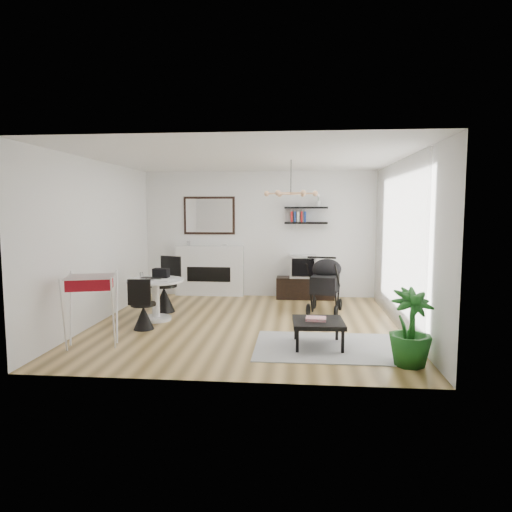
# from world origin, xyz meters

# --- Properties ---
(floor) EXTENTS (5.00, 5.00, 0.00)m
(floor) POSITION_xyz_m (0.00, 0.00, 0.00)
(floor) COLOR brown
(floor) RESTS_ON ground
(ceiling) EXTENTS (5.00, 5.00, 0.00)m
(ceiling) POSITION_xyz_m (0.00, 0.00, 2.70)
(ceiling) COLOR white
(ceiling) RESTS_ON wall_back
(wall_back) EXTENTS (5.00, 0.00, 5.00)m
(wall_back) POSITION_xyz_m (0.00, 2.50, 1.35)
(wall_back) COLOR white
(wall_back) RESTS_ON floor
(wall_left) EXTENTS (0.00, 5.00, 5.00)m
(wall_left) POSITION_xyz_m (-2.50, 0.00, 1.35)
(wall_left) COLOR white
(wall_left) RESTS_ON floor
(wall_right) EXTENTS (0.00, 5.00, 5.00)m
(wall_right) POSITION_xyz_m (2.50, 0.00, 1.35)
(wall_right) COLOR white
(wall_right) RESTS_ON floor
(sheer_curtain) EXTENTS (0.04, 3.60, 2.60)m
(sheer_curtain) POSITION_xyz_m (2.40, 0.20, 1.35)
(sheer_curtain) COLOR white
(sheer_curtain) RESTS_ON wall_right
(fireplace) EXTENTS (1.50, 0.17, 2.16)m
(fireplace) POSITION_xyz_m (-1.10, 2.42, 0.69)
(fireplace) COLOR white
(fireplace) RESTS_ON floor
(shelf_lower) EXTENTS (0.90, 0.25, 0.04)m
(shelf_lower) POSITION_xyz_m (0.99, 2.37, 1.60)
(shelf_lower) COLOR black
(shelf_lower) RESTS_ON wall_back
(shelf_upper) EXTENTS (0.90, 0.25, 0.04)m
(shelf_upper) POSITION_xyz_m (0.99, 2.37, 1.92)
(shelf_upper) COLOR black
(shelf_upper) RESTS_ON wall_back
(pendant_lamp) EXTENTS (0.90, 0.90, 0.10)m
(pendant_lamp) POSITION_xyz_m (0.70, 0.30, 2.15)
(pendant_lamp) COLOR tan
(pendant_lamp) RESTS_ON ceiling
(tv_console) EXTENTS (1.21, 0.42, 0.45)m
(tv_console) POSITION_xyz_m (0.99, 2.28, 0.23)
(tv_console) COLOR black
(tv_console) RESTS_ON floor
(crt_tv) EXTENTS (0.54, 0.48, 0.48)m
(crt_tv) POSITION_xyz_m (0.93, 2.27, 0.69)
(crt_tv) COLOR silver
(crt_tv) RESTS_ON tv_console
(dining_table) EXTENTS (0.96, 0.96, 0.70)m
(dining_table) POSITION_xyz_m (-1.58, 0.16, 0.46)
(dining_table) COLOR white
(dining_table) RESTS_ON floor
(laptop) EXTENTS (0.37, 0.24, 0.03)m
(laptop) POSITION_xyz_m (-1.66, 0.14, 0.72)
(laptop) COLOR black
(laptop) RESTS_ON dining_table
(black_bag) EXTENTS (0.28, 0.19, 0.16)m
(black_bag) POSITION_xyz_m (-1.55, 0.37, 0.78)
(black_bag) COLOR black
(black_bag) RESTS_ON dining_table
(newspaper) EXTENTS (0.37, 0.33, 0.01)m
(newspaper) POSITION_xyz_m (-1.42, 0.09, 0.71)
(newspaper) COLOR silver
(newspaper) RESTS_ON dining_table
(drinking_glass) EXTENTS (0.06, 0.06, 0.10)m
(drinking_glass) POSITION_xyz_m (-1.88, 0.30, 0.75)
(drinking_glass) COLOR white
(drinking_glass) RESTS_ON dining_table
(chair_far) EXTENTS (0.53, 0.55, 1.02)m
(chair_far) POSITION_xyz_m (-1.62, 0.80, 0.32)
(chair_far) COLOR black
(chair_far) RESTS_ON floor
(chair_near) EXTENTS (0.39, 0.40, 0.83)m
(chair_near) POSITION_xyz_m (-1.59, -0.46, 0.26)
(chair_near) COLOR black
(chair_near) RESTS_ON floor
(drying_rack) EXTENTS (0.82, 0.79, 1.00)m
(drying_rack) POSITION_xyz_m (-1.99, -1.40, 0.53)
(drying_rack) COLOR white
(drying_rack) RESTS_ON floor
(stroller) EXTENTS (0.71, 0.96, 1.10)m
(stroller) POSITION_xyz_m (1.34, 1.05, 0.47)
(stroller) COLOR black
(stroller) RESTS_ON floor
(rug) EXTENTS (1.96, 1.42, 0.01)m
(rug) POSITION_xyz_m (1.23, -1.13, 0.01)
(rug) COLOR gray
(rug) RESTS_ON floor
(coffee_table) EXTENTS (0.72, 0.72, 0.36)m
(coffee_table) POSITION_xyz_m (1.11, -1.11, 0.33)
(coffee_table) COLOR black
(coffee_table) RESTS_ON rug
(magazines) EXTENTS (0.29, 0.23, 0.04)m
(magazines) POSITION_xyz_m (1.08, -1.10, 0.39)
(magazines) COLOR #C83244
(magazines) RESTS_ON coffee_table
(potted_plant) EXTENTS (0.68, 0.68, 0.94)m
(potted_plant) POSITION_xyz_m (2.19, -1.76, 0.47)
(potted_plant) COLOR #195618
(potted_plant) RESTS_ON floor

